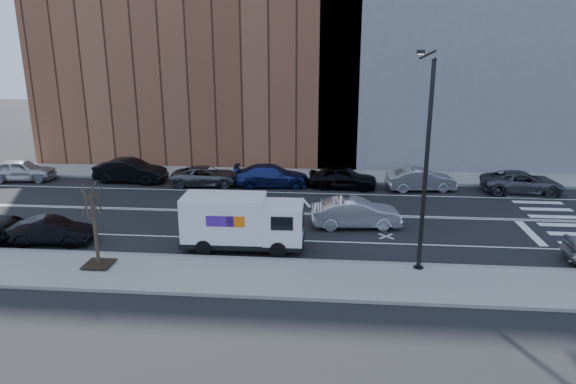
% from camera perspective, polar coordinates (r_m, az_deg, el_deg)
% --- Properties ---
extents(ground, '(120.00, 120.00, 0.00)m').
position_cam_1_polar(ground, '(30.12, -1.19, -2.34)').
color(ground, black).
rests_on(ground, ground).
extents(sidewalk_near, '(44.00, 3.60, 0.15)m').
position_cam_1_polar(sidewalk_near, '(21.98, -3.71, -9.41)').
color(sidewalk_near, gray).
rests_on(sidewalk_near, ground).
extents(sidewalk_far, '(44.00, 3.60, 0.15)m').
position_cam_1_polar(sidewalk_far, '(38.51, 0.23, 1.90)').
color(sidewalk_far, gray).
rests_on(sidewalk_far, ground).
extents(curb_near, '(44.00, 0.25, 0.17)m').
position_cam_1_polar(curb_near, '(23.60, -3.05, -7.51)').
color(curb_near, gray).
rests_on(curb_near, ground).
extents(curb_far, '(44.00, 0.25, 0.17)m').
position_cam_1_polar(curb_far, '(36.77, -0.01, 1.23)').
color(curb_far, gray).
rests_on(curb_far, ground).
extents(crosswalk, '(3.00, 14.00, 0.01)m').
position_cam_1_polar(crosswalk, '(32.59, 28.06, -2.85)').
color(crosswalk, white).
rests_on(crosswalk, ground).
extents(road_markings, '(40.00, 8.60, 0.01)m').
position_cam_1_polar(road_markings, '(30.11, -1.19, -2.33)').
color(road_markings, white).
rests_on(road_markings, ground).
extents(bldg_brick, '(26.00, 10.00, 22.00)m').
position_cam_1_polar(bldg_brick, '(45.41, -9.61, 17.76)').
color(bldg_brick, brown).
rests_on(bldg_brick, ground).
extents(streetlight, '(0.44, 4.02, 9.34)m').
position_cam_1_polar(streetlight, '(22.27, 14.96, 4.03)').
color(streetlight, black).
rests_on(streetlight, ground).
extents(street_tree, '(1.20, 1.20, 3.75)m').
position_cam_1_polar(street_tree, '(23.83, -20.56, -4.79)').
color(street_tree, black).
rests_on(street_tree, ground).
extents(fedex_van, '(5.87, 2.16, 2.66)m').
position_cam_1_polar(fedex_van, '(24.57, -5.16, -3.29)').
color(fedex_van, black).
rests_on(fedex_van, ground).
extents(far_parked_a, '(4.83, 2.48, 1.57)m').
position_cam_1_polar(far_parked_a, '(41.71, -27.50, 2.17)').
color(far_parked_a, '#B3B2B7').
rests_on(far_parked_a, ground).
extents(far_parked_b, '(5.16, 2.09, 1.67)m').
position_cam_1_polar(far_parked_b, '(38.31, -17.09, 2.27)').
color(far_parked_b, black).
rests_on(far_parked_b, ground).
extents(far_parked_c, '(4.96, 2.60, 1.33)m').
position_cam_1_polar(far_parked_c, '(36.28, -9.05, 1.76)').
color(far_parked_c, '#52565A').
rests_on(far_parked_c, ground).
extents(far_parked_d, '(5.38, 2.60, 1.51)m').
position_cam_1_polar(far_parked_d, '(35.61, -1.80, 1.84)').
color(far_parked_d, navy).
rests_on(far_parked_d, ground).
extents(far_parked_e, '(4.74, 2.18, 1.58)m').
position_cam_1_polar(far_parked_e, '(35.25, 6.09, 1.66)').
color(far_parked_e, black).
rests_on(far_parked_e, ground).
extents(far_parked_f, '(4.77, 2.21, 1.51)m').
position_cam_1_polar(far_parked_f, '(35.68, 14.55, 1.35)').
color(far_parked_f, '#9F9EA3').
rests_on(far_parked_f, ground).
extents(far_parked_g, '(5.28, 2.57, 1.45)m').
position_cam_1_polar(far_parked_g, '(37.34, 24.58, 0.98)').
color(far_parked_g, '#47494E').
rests_on(far_parked_g, ground).
extents(driving_sedan, '(4.92, 2.17, 1.57)m').
position_cam_1_polar(driving_sedan, '(27.87, 7.55, -2.32)').
color(driving_sedan, silver).
rests_on(driving_sedan, ground).
extents(near_parked_rear_a, '(4.09, 1.63, 1.32)m').
position_cam_1_polar(near_parked_rear_a, '(27.92, -24.77, -3.96)').
color(near_parked_rear_a, black).
rests_on(near_parked_rear_a, ground).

